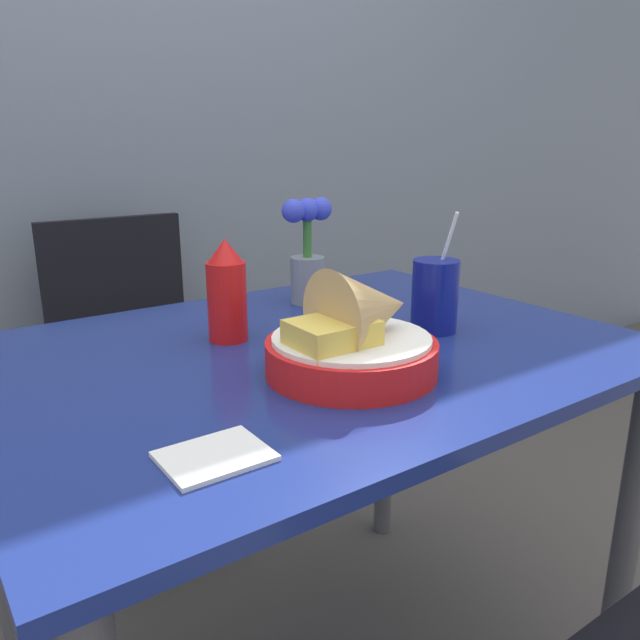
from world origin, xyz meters
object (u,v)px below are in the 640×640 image
drink_cup (435,298)px  food_basket (357,336)px  chair_far_window (131,353)px  ketchup_bottle (227,292)px  flower_vase (307,252)px

drink_cup → food_basket: bearing=-160.9°
chair_far_window → food_basket: 1.02m
ketchup_bottle → drink_cup: drink_cup is taller
chair_far_window → flower_vase: 0.71m
chair_far_window → ketchup_bottle: (-0.04, -0.71, 0.33)m
ketchup_bottle → flower_vase: bearing=27.2°
flower_vase → ketchup_bottle: bearing=-152.8°
chair_far_window → drink_cup: (0.30, -0.88, 0.30)m
chair_far_window → drink_cup: bearing=-71.1°
chair_far_window → flower_vase: flower_vase is taller
food_basket → drink_cup: drink_cup is taller
chair_far_window → food_basket: bearing=-87.3°
ketchup_bottle → drink_cup: 0.39m
food_basket → chair_far_window: bearing=92.7°
ketchup_bottle → flower_vase: 0.30m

